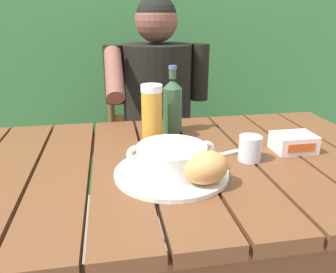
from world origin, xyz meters
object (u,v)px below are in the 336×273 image
butter_tub (293,142)px  bread_roll (206,168)px  chair_near_diner (154,150)px  table_knife (216,156)px  beer_bottle (172,105)px  serving_plate (171,172)px  soup_bowl (172,158)px  person_eating (158,113)px  beer_glass (152,113)px  water_glass_small (250,148)px

butter_tub → bread_roll: bearing=-151.6°
chair_near_diner → table_knife: bearing=-84.7°
bread_roll → beer_bottle: bearing=90.3°
beer_bottle → serving_plate: bearing=-101.0°
butter_tub → soup_bowl: bearing=-166.2°
person_eating → bread_roll: bearing=-90.2°
chair_near_diner → butter_tub: (0.33, -0.83, 0.33)m
serving_plate → butter_tub: butter_tub is taller
bread_roll → beer_glass: (-0.08, 0.35, 0.04)m
serving_plate → beer_glass: beer_glass is taller
serving_plate → table_knife: bearing=31.1°
chair_near_diner → bread_roll: (-0.01, -1.01, 0.36)m
chair_near_diner → butter_tub: 0.95m
beer_glass → water_glass_small: bearing=-40.1°
soup_bowl → bread_roll: (0.07, -0.08, 0.00)m
person_eating → butter_tub: person_eating is taller
soup_bowl → table_knife: (0.15, 0.09, -0.04)m
bread_roll → butter_tub: bearing=28.4°
table_knife → butter_tub: bearing=1.7°
soup_bowl → beer_bottle: 0.35m
beer_glass → butter_tub: 0.45m
soup_bowl → beer_glass: size_ratio=1.24×
beer_glass → butter_tub: size_ratio=1.51×
serving_plate → soup_bowl: soup_bowl is taller
soup_bowl → butter_tub: soup_bowl is taller
soup_bowl → water_glass_small: bearing=12.6°
bread_roll → table_knife: size_ratio=0.90×
serving_plate → water_glass_small: size_ratio=4.12×
bread_roll → table_knife: (0.08, 0.17, -0.05)m
serving_plate → water_glass_small: bearing=12.6°
serving_plate → beer_bottle: beer_bottle is taller
beer_bottle → bread_roll: bearing=-89.7°
beer_bottle → table_knife: (0.08, -0.25, -0.09)m
chair_near_diner → water_glass_small: (0.16, -0.87, 0.34)m
water_glass_small → table_knife: (-0.09, 0.04, -0.03)m
person_eating → table_knife: 0.65m
chair_near_diner → bread_roll: size_ratio=6.72×
person_eating → serving_plate: person_eating is taller
chair_near_diner → serving_plate: size_ratio=3.06×
water_glass_small → butter_tub: size_ratio=0.59×
beer_bottle → water_glass_small: beer_bottle is taller
person_eating → soup_bowl: (-0.07, -0.73, 0.09)m
bread_roll → soup_bowl: bearing=130.6°
beer_glass → water_glass_small: size_ratio=2.57×
person_eating → water_glass_small: bearing=-76.2°
chair_near_diner → beer_bottle: beer_bottle is taller
chair_near_diner → butter_tub: chair_near_diner is taller
table_knife → bread_roll: bearing=-115.6°
water_glass_small → chair_near_diner: bearing=100.6°
person_eating → butter_tub: bearing=-62.6°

